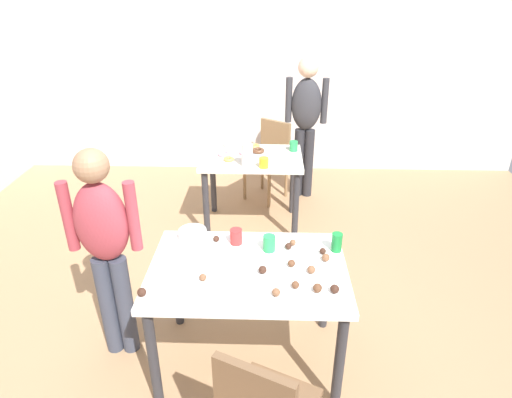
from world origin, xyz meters
The scene contains 35 objects.
ground_plane centered at (0.00, 0.00, 0.00)m, with size 6.40×6.40×0.00m, color #9E7A56.
wall_back centered at (0.00, 3.20, 1.30)m, with size 6.40×0.10×2.60m, color silver.
dining_table_near centered at (-0.08, -0.16, 0.65)m, with size 1.17×0.80×0.75m.
dining_table_far centered at (-0.13, 1.65, 0.62)m, with size 0.96×0.68×0.75m.
chair_far_table centered at (0.05, 2.33, 0.50)m, with size 0.56×0.56×0.87m.
person_girl_near centered at (-0.94, -0.08, 0.87)m, with size 0.45×0.21×1.46m.
person_adult_far centered at (0.43, 2.36, 0.94)m, with size 0.45×0.23×1.56m.
mixing_bowl centered at (-0.46, 0.15, 0.78)m, with size 0.18×0.18×0.06m, color white.
soda_can centered at (0.47, 0.04, 0.81)m, with size 0.07×0.07×0.12m, color #198438.
fork_near centered at (-0.56, -0.01, 0.75)m, with size 0.17×0.02×0.01m, color silver.
cup_near_0 centered at (-0.17, 0.10, 0.80)m, with size 0.08×0.08×0.10m, color red.
cup_near_1 centered at (0.05, 0.03, 0.80)m, with size 0.08×0.08×0.10m, color green.
cake_ball_0 centered at (0.31, -0.37, 0.78)m, with size 0.05×0.05×0.05m, color brown.
cake_ball_1 centered at (0.17, 0.05, 0.77)m, with size 0.04×0.04×0.04m, color #3D2319.
cake_ball_2 centered at (0.38, 0.00, 0.77)m, with size 0.04×0.04×0.04m, color #3D2319.
cake_ball_3 centered at (0.29, -0.20, 0.77)m, with size 0.05×0.05×0.05m, color brown.
cake_ball_4 centered at (0.20, 0.09, 0.77)m, with size 0.04×0.04×0.04m, color brown.
cake_ball_5 centered at (-0.64, -0.44, 0.77)m, with size 0.05×0.05×0.05m, color #3D2319.
cake_ball_6 centered at (-0.30, 0.12, 0.77)m, with size 0.04×0.04×0.04m, color #3D2319.
cake_ball_7 centered at (0.18, -0.14, 0.77)m, with size 0.04×0.04×0.04m, color brown.
cake_ball_8 centered at (0.39, -0.08, 0.77)m, with size 0.05×0.05×0.05m, color brown.
cake_ball_9 centered at (-0.33, -0.29, 0.77)m, with size 0.04×0.04×0.04m, color brown.
cake_ball_10 centered at (0.40, -0.38, 0.77)m, with size 0.05×0.05×0.05m, color #3D2319.
cake_ball_11 centered at (0.19, -0.34, 0.77)m, with size 0.04×0.04×0.04m, color brown.
cake_ball_12 centered at (0.01, -0.21, 0.77)m, with size 0.05×0.05×0.05m, color #3D2319.
cake_ball_13 centered at (0.09, -0.41, 0.77)m, with size 0.05×0.05×0.05m, color brown.
pitcher_far centered at (-0.16, 1.40, 0.85)m, with size 0.10×0.10×0.21m, color white.
cup_far_0 centered at (0.28, 1.81, 0.80)m, with size 0.08×0.08×0.10m, color green.
cup_far_1 centered at (-0.01, 1.37, 0.80)m, with size 0.08×0.08×0.09m, color yellow.
donut_far_0 centered at (-0.19, 1.71, 0.77)m, with size 0.12×0.12×0.03m, color pink.
donut_far_1 centered at (-0.39, 1.66, 0.77)m, with size 0.12×0.12×0.04m, color pink.
donut_far_2 centered at (-0.34, 1.53, 0.76)m, with size 0.10×0.10×0.03m, color gold.
donut_far_3 centered at (-0.36, 1.93, 0.77)m, with size 0.14×0.14×0.04m, color white.
donut_far_4 centered at (-0.07, 1.75, 0.77)m, with size 0.12×0.12×0.04m, color brown.
donut_far_5 centered at (-0.11, 1.88, 0.77)m, with size 0.11×0.11×0.03m, color gold.
Camera 1 is at (0.04, -2.30, 2.29)m, focal length 30.91 mm.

